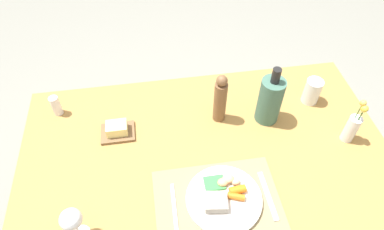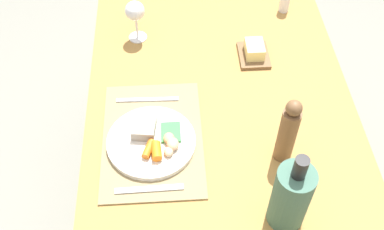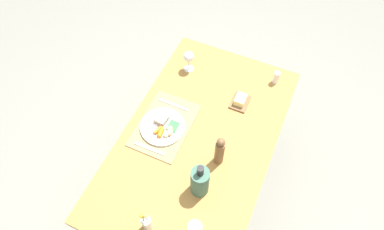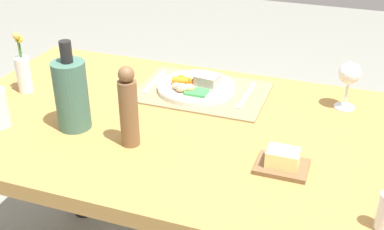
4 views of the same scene
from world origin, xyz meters
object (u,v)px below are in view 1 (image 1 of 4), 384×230
Objects in this scene: fork at (175,210)px; flower_vase at (353,126)px; water_tumbler at (312,92)px; pepper_mill at (220,99)px; knife at (268,195)px; dinner_plate at (224,198)px; butter_dish at (117,130)px; salt_shaker at (56,106)px; cooler_bottle at (270,100)px; wine_glass at (71,220)px; dining_table at (205,166)px.

flower_vase reaches higher than fork.
pepper_mill is at bearing -174.79° from water_tumbler.
pepper_mill reaches higher than knife.
dinner_plate is 0.17m from fork.
butter_dish is (-0.18, 0.36, 0.01)m from fork.
salt_shaker is at bearing 148.52° from butter_dish.
dinner_plate is at bearing -126.79° from cooler_bottle.
cooler_bottle is (0.72, 0.38, -0.00)m from wine_glass.
dining_table is at bearing -26.23° from salt_shaker.
flower_vase is at bearing -73.31° from water_tumbler.
salt_shaker is 0.66m from pepper_mill.
fork is 0.85× the size of pepper_mill.
wine_glass is 0.82m from cooler_bottle.
flower_vase is at bearing 26.29° from knife.
salt_shaker is (-0.24, 0.15, 0.02)m from butter_dish.
flower_vase is (0.38, 0.19, 0.07)m from knife.
dinner_plate is (0.02, -0.21, 0.13)m from dining_table.
salt_shaker reaches higher than dining_table.
cooler_bottle is at bearing -162.72° from water_tumbler.
salt_shaker is at bearing 140.14° from dinner_plate.
wine_glass reaches higher than butter_dish.
pepper_mill reaches higher than wine_glass.
fork is 0.94× the size of flower_vase.
dinner_plate is 0.48m from wine_glass.
flower_vase is 1.58× the size of butter_dish.
flower_vase is at bearing -28.59° from cooler_bottle.
wine_glass reaches higher than dinner_plate.
flower_vase reaches higher than butter_dish.
butter_dish is at bearing 72.90° from wine_glass.
dinner_plate reaches higher than butter_dish.
fork reaches higher than dining_table.
pepper_mill is (0.53, 0.41, -0.00)m from wine_glass.
dinner_plate reaches higher than fork.
water_tumbler is at bearing 21.40° from dining_table.
wine_glass is (-0.47, -0.05, 0.09)m from dinner_plate.
fork and knife have the same top height.
salt_shaker is (-0.42, 0.51, 0.04)m from fork.
cooler_bottle reaches higher than wine_glass.
butter_dish is at bearing -177.14° from pepper_mill.
cooler_bottle reaches higher than dining_table.
dinner_plate is 0.38m from pepper_mill.
cooler_bottle is at bearing 53.21° from dinner_plate.
dinner_plate is 1.39× the size of knife.
water_tumbler is at bearing 34.84° from fork.
butter_dish is at bearing 169.65° from flower_vase.
flower_vase is 1.02m from wine_glass.
dining_table is at bearing 126.98° from knife.
dining_table is at bearing -117.90° from pepper_mill.
water_tumbler reaches higher than dinner_plate.
butter_dish is 0.57× the size of pepper_mill.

